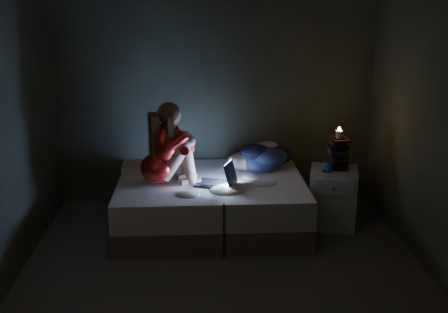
{
  "coord_description": "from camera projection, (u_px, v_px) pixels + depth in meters",
  "views": [
    {
      "loc": [
        -0.23,
        -4.12,
        2.35
      ],
      "look_at": [
        0.05,
        1.0,
        0.8
      ],
      "focal_mm": 42.87,
      "sensor_mm": 36.0,
      "label": 1
    }
  ],
  "objects": [
    {
      "name": "pillow",
      "position": [
        142.0,
        169.0,
        5.68
      ],
      "size": [
        0.4,
        0.29,
        0.12
      ],
      "primitive_type": "cube",
      "color": "white",
      "rests_on": "bed"
    },
    {
      "name": "nightstand",
      "position": [
        333.0,
        198.0,
        5.59
      ],
      "size": [
        0.56,
        0.53,
        0.63
      ],
      "primitive_type": "cube",
      "rotation": [
        0.0,
        0.0,
        -0.25
      ],
      "color": "silver",
      "rests_on": "ground"
    },
    {
      "name": "phone",
      "position": [
        329.0,
        171.0,
        5.43
      ],
      "size": [
        0.1,
        0.15,
        0.01
      ],
      "primitive_type": "cube",
      "rotation": [
        0.0,
        0.0,
        -0.25
      ],
      "color": "black",
      "rests_on": "nightstand"
    },
    {
      "name": "wall_right",
      "position": [
        447.0,
        130.0,
        4.34
      ],
      "size": [
        0.02,
        3.8,
        2.6
      ],
      "primitive_type": "cube",
      "color": "#31342D",
      "rests_on": "ground"
    },
    {
      "name": "clothes_pile",
      "position": [
        261.0,
        156.0,
        5.78
      ],
      "size": [
        0.64,
        0.57,
        0.32
      ],
      "primitive_type": null,
      "rotation": [
        0.0,
        0.0,
        0.34
      ],
      "color": "navy",
      "rests_on": "bed"
    },
    {
      "name": "bed",
      "position": [
        211.0,
        203.0,
        5.6
      ],
      "size": [
        1.91,
        1.43,
        0.52
      ],
      "primitive_type": null,
      "color": "beige",
      "rests_on": "ground"
    },
    {
      "name": "woman",
      "position": [
        157.0,
        145.0,
        5.25
      ],
      "size": [
        0.58,
        0.45,
        0.84
      ],
      "primitive_type": null,
      "rotation": [
        0.0,
        0.0,
        0.24
      ],
      "color": "#A61614",
      "rests_on": "bed"
    },
    {
      "name": "floor",
      "position": [
        224.0,
        279.0,
        4.63
      ],
      "size": [
        3.6,
        3.8,
        0.02
      ],
      "primitive_type": "cube",
      "color": "#36312F",
      "rests_on": "ground"
    },
    {
      "name": "wall_front",
      "position": [
        248.0,
        236.0,
        2.42
      ],
      "size": [
        3.6,
        0.02,
        2.6
      ],
      "primitive_type": "cube",
      "color": "#31342D",
      "rests_on": "ground"
    },
    {
      "name": "blue_orb",
      "position": [
        332.0,
        169.0,
        5.37
      ],
      "size": [
        0.08,
        0.08,
        0.08
      ],
      "primitive_type": "sphere",
      "color": "navy",
      "rests_on": "nightstand"
    },
    {
      "name": "laptop",
      "position": [
        215.0,
        173.0,
        5.32
      ],
      "size": [
        0.45,
        0.38,
        0.27
      ],
      "primitive_type": null,
      "rotation": [
        0.0,
        0.0,
        -0.35
      ],
      "color": "black",
      "rests_on": "bed"
    },
    {
      "name": "book_stack",
      "position": [
        338.0,
        152.0,
        5.48
      ],
      "size": [
        0.19,
        0.25,
        0.35
      ],
      "primitive_type": null,
      "color": "black",
      "rests_on": "nightstand"
    },
    {
      "name": "candle",
      "position": [
        339.0,
        132.0,
        5.42
      ],
      "size": [
        0.07,
        0.07,
        0.08
      ],
      "primitive_type": "cylinder",
      "color": "beige",
      "rests_on": "book_stack"
    },
    {
      "name": "wall_back",
      "position": [
        215.0,
        91.0,
        6.07
      ],
      "size": [
        3.6,
        0.02,
        2.6
      ],
      "primitive_type": "cube",
      "color": "#31342D",
      "rests_on": "ground"
    }
  ]
}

